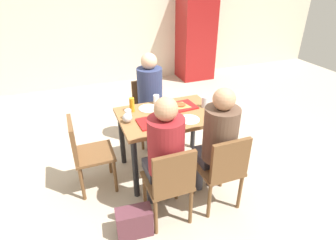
{
  "coord_description": "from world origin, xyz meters",
  "views": [
    {
      "loc": [
        -0.95,
        -2.48,
        2.12
      ],
      "look_at": [
        0.0,
        0.0,
        0.67
      ],
      "focal_mm": 29.32,
      "sensor_mm": 36.0,
      "label": 1
    }
  ],
  "objects": [
    {
      "name": "drink_fridge",
      "position": [
        1.72,
        2.85,
        0.95
      ],
      "size": [
        0.7,
        0.6,
        1.9
      ],
      "primitive_type": "cube",
      "color": "maroon",
      "rests_on": "ground_plane"
    },
    {
      "name": "person_in_brown_jacket",
      "position": [
        0.27,
        -0.61,
        0.74
      ],
      "size": [
        0.32,
        0.42,
        1.25
      ],
      "color": "#383842",
      "rests_on": "ground_plane"
    },
    {
      "name": "soda_can",
      "position": [
        0.45,
        0.02,
        0.8
      ],
      "size": [
        0.07,
        0.07,
        0.12
      ],
      "primitive_type": "cylinder",
      "color": "#B7BCC6",
      "rests_on": "main_table"
    },
    {
      "name": "chair_far_side",
      "position": [
        0.0,
        0.75,
        0.49
      ],
      "size": [
        0.4,
        0.4,
        0.84
      ],
      "color": "brown",
      "rests_on": "ground_plane"
    },
    {
      "name": "main_table",
      "position": [
        0.0,
        0.0,
        0.63
      ],
      "size": [
        1.07,
        0.74,
        0.74
      ],
      "color": "olive",
      "rests_on": "ground_plane"
    },
    {
      "name": "plastic_cup_b",
      "position": [
        0.03,
        -0.31,
        0.79
      ],
      "size": [
        0.07,
        0.07,
        0.1
      ],
      "primitive_type": "cylinder",
      "color": "white",
      "rests_on": "main_table"
    },
    {
      "name": "plastic_cup_d",
      "position": [
        0.11,
        0.24,
        0.79
      ],
      "size": [
        0.07,
        0.07,
        0.1
      ],
      "primitive_type": "cylinder",
      "color": "white",
      "rests_on": "main_table"
    },
    {
      "name": "condiment_bottle",
      "position": [
        -0.35,
        0.2,
        0.82
      ],
      "size": [
        0.06,
        0.06,
        0.16
      ],
      "primitive_type": "cylinder",
      "color": "orange",
      "rests_on": "main_table"
    },
    {
      "name": "foil_bundle",
      "position": [
        -0.45,
        -0.02,
        0.79
      ],
      "size": [
        0.1,
        0.1,
        0.1
      ],
      "primitive_type": "sphere",
      "color": "silver",
      "rests_on": "main_table"
    },
    {
      "name": "plastic_cup_c",
      "position": [
        -0.43,
        0.06,
        0.79
      ],
      "size": [
        0.07,
        0.07,
        0.1
      ],
      "primitive_type": "cylinder",
      "color": "white",
      "rests_on": "main_table"
    },
    {
      "name": "pizza_slice_b",
      "position": [
        0.19,
        0.12,
        0.77
      ],
      "size": [
        0.26,
        0.25,
        0.02
      ],
      "color": "#C68C47",
      "rests_on": "tray_red_far"
    },
    {
      "name": "person_in_red",
      "position": [
        -0.27,
        -0.61,
        0.74
      ],
      "size": [
        0.32,
        0.42,
        1.25
      ],
      "color": "#383842",
      "rests_on": "ground_plane"
    },
    {
      "name": "tray_red_far",
      "position": [
        0.19,
        0.11,
        0.75
      ],
      "size": [
        0.38,
        0.29,
        0.02
      ],
      "primitive_type": "cube",
      "rotation": [
        0.0,
        0.0,
        0.08
      ],
      "color": "red",
      "rests_on": "main_table"
    },
    {
      "name": "pizza_slice_a",
      "position": [
        -0.16,
        -0.14,
        0.77
      ],
      "size": [
        0.21,
        0.25,
        0.02
      ],
      "color": "tan",
      "rests_on": "tray_red_near"
    },
    {
      "name": "back_wall",
      "position": [
        0.0,
        3.2,
        1.4
      ],
      "size": [
        10.0,
        0.1,
        2.8
      ],
      "primitive_type": "cube",
      "color": "beige",
      "rests_on": "ground_plane"
    },
    {
      "name": "plastic_cup_a",
      "position": [
        -0.03,
        0.31,
        0.79
      ],
      "size": [
        0.07,
        0.07,
        0.1
      ],
      "primitive_type": "cylinder",
      "color": "white",
      "rests_on": "main_table"
    },
    {
      "name": "ground_plane",
      "position": [
        0.0,
        0.0,
        -0.01
      ],
      "size": [
        10.0,
        10.0,
        0.02
      ],
      "primitive_type": "cube",
      "color": "#B7A893"
    },
    {
      "name": "paper_plate_center",
      "position": [
        -0.16,
        0.2,
        0.75
      ],
      "size": [
        0.22,
        0.22,
        0.01
      ],
      "primitive_type": "cylinder",
      "color": "white",
      "rests_on": "main_table"
    },
    {
      "name": "handbag",
      "position": [
        -0.62,
        -0.77,
        0.14
      ],
      "size": [
        0.33,
        0.19,
        0.28
      ],
      "primitive_type": "cube",
      "rotation": [
        0.0,
        0.0,
        -0.09
      ],
      "color": "#592D38",
      "rests_on": "ground_plane"
    },
    {
      "name": "paper_plate_near_edge",
      "position": [
        0.16,
        -0.2,
        0.75
      ],
      "size": [
        0.22,
        0.22,
        0.01
      ],
      "primitive_type": "cylinder",
      "color": "white",
      "rests_on": "main_table"
    },
    {
      "name": "chair_left_end",
      "position": [
        -0.92,
        0.0,
        0.49
      ],
      "size": [
        0.4,
        0.4,
        0.84
      ],
      "color": "brown",
      "rests_on": "ground_plane"
    },
    {
      "name": "person_far_side",
      "position": [
        -0.0,
        0.61,
        0.74
      ],
      "size": [
        0.32,
        0.42,
        1.25
      ],
      "color": "#383842",
      "rests_on": "ground_plane"
    },
    {
      "name": "chair_near_left",
      "position": [
        -0.27,
        -0.75,
        0.49
      ],
      "size": [
        0.4,
        0.4,
        0.84
      ],
      "color": "brown",
      "rests_on": "ground_plane"
    },
    {
      "name": "chair_near_right",
      "position": [
        0.27,
        -0.75,
        0.49
      ],
      "size": [
        0.4,
        0.4,
        0.84
      ],
      "color": "brown",
      "rests_on": "ground_plane"
    },
    {
      "name": "tray_red_near",
      "position": [
        -0.19,
        -0.13,
        0.75
      ],
      "size": [
        0.36,
        0.27,
        0.02
      ],
      "primitive_type": "cube",
      "rotation": [
        0.0,
        0.0,
        0.02
      ],
      "color": "red",
      "rests_on": "main_table"
    }
  ]
}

